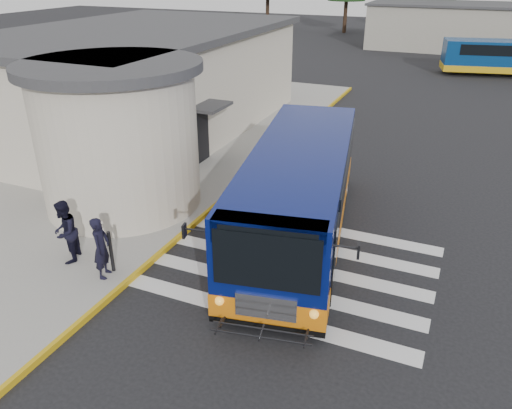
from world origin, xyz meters
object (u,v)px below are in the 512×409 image
at_px(far_bus_a, 503,56).
at_px(pedestrian_a, 101,248).
at_px(transit_bus, 298,197).
at_px(pedestrian_b, 65,232).
at_px(bollard, 111,251).

bearing_deg(far_bus_a, pedestrian_a, 151.56).
distance_m(transit_bus, pedestrian_a, 5.78).
height_order(pedestrian_a, far_bus_a, far_bus_a).
xyz_separation_m(pedestrian_a, far_bus_a, (9.77, 33.45, 0.41)).
relative_size(pedestrian_b, bollard, 1.51).
distance_m(pedestrian_b, bollard, 1.49).
height_order(transit_bus, pedestrian_b, transit_bus).
bearing_deg(transit_bus, pedestrian_b, -154.02).
bearing_deg(far_bus_a, transit_bus, 156.57).
relative_size(bollard, far_bus_a, 0.14).
height_order(transit_bus, far_bus_a, transit_bus).
bearing_deg(pedestrian_a, transit_bus, -60.12).
relative_size(transit_bus, far_bus_a, 1.21).
distance_m(pedestrian_a, far_bus_a, 34.86).
xyz_separation_m(pedestrian_b, far_bus_a, (11.18, 33.24, 0.36)).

